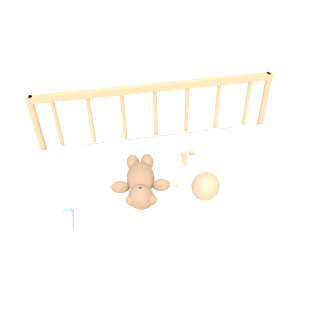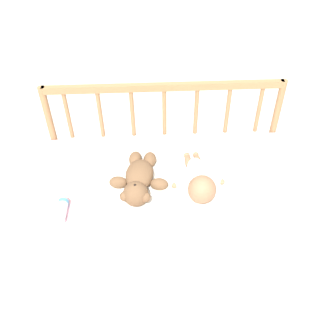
{
  "view_description": "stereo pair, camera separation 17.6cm",
  "coord_description": "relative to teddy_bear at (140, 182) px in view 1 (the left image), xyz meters",
  "views": [
    {
      "loc": [
        -0.25,
        -1.28,
        1.73
      ],
      "look_at": [
        0.0,
        -0.01,
        0.54
      ],
      "focal_mm": 40.0,
      "sensor_mm": 36.0,
      "label": 1
    },
    {
      "loc": [
        -0.07,
        -1.3,
        1.73
      ],
      "look_at": [
        0.0,
        -0.01,
        0.54
      ],
      "focal_mm": 40.0,
      "sensor_mm": 36.0,
      "label": 2
    }
  ],
  "objects": [
    {
      "name": "teddy_bear",
      "position": [
        0.0,
        0.0,
        0.0
      ],
      "size": [
        0.28,
        0.37,
        0.12
      ],
      "color": "brown",
      "rests_on": "crib_mattress"
    },
    {
      "name": "blanket",
      "position": [
        0.14,
        0.03,
        -0.04
      ],
      "size": [
        0.73,
        0.46,
        0.01
      ],
      "color": "white",
      "rests_on": "crib_mattress"
    },
    {
      "name": "baby_bottle",
      "position": [
        -0.33,
        -0.14,
        -0.02
      ],
      "size": [
        0.05,
        0.13,
        0.05
      ],
      "color": "white",
      "rests_on": "crib_mattress"
    },
    {
      "name": "crib_rail",
      "position": [
        0.14,
        0.4,
        0.04
      ],
      "size": [
        1.24,
        0.04,
        0.79
      ],
      "color": "#997047",
      "rests_on": "ground_plane"
    },
    {
      "name": "baby",
      "position": [
        0.28,
        -0.02,
        0.0
      ],
      "size": [
        0.27,
        0.37,
        0.13
      ],
      "color": "white",
      "rests_on": "crib_mattress"
    },
    {
      "name": "ground_plane",
      "position": [
        0.14,
        0.06,
        -0.53
      ],
      "size": [
        12.0,
        12.0,
        0.0
      ],
      "primitive_type": "plane",
      "color": "silver"
    },
    {
      "name": "crib_mattress",
      "position": [
        0.14,
        0.06,
        -0.29
      ],
      "size": [
        1.24,
        0.63,
        0.48
      ],
      "color": "#EDB7C6",
      "rests_on": "ground_plane"
    }
  ]
}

